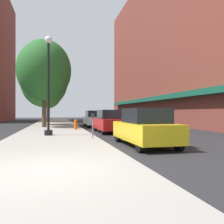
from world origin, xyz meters
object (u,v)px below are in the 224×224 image
tree_far (44,70)px  parking_meter_near (93,123)px  car_yellow (145,128)px  tree_mid (48,93)px  car_white (94,119)px  car_red (110,122)px  lamppost (48,83)px  fire_hydrant (76,124)px  tree_near (44,81)px

tree_far → parking_meter_near: bearing=-74.2°
tree_far → car_yellow: bearing=-69.1°
tree_mid → car_white: size_ratio=1.42×
car_red → tree_far: bearing=130.5°
lamppost → car_yellow: bearing=-47.9°
tree_mid → tree_far: size_ratio=0.76×
fire_hydrant → tree_near: tree_near is taller
tree_near → tree_mid: size_ratio=1.28×
lamppost → tree_mid: tree_mid is taller
tree_mid → car_white: 11.32m
tree_far → car_red: 8.89m
fire_hydrant → car_yellow: bearing=-75.8°
tree_near → car_white: tree_near is taller
lamppost → fire_hydrant: 5.50m
fire_hydrant → tree_mid: bearing=99.9°
tree_mid → car_white: bearing=-63.2°
car_yellow → car_white: same height
lamppost → parking_meter_near: size_ratio=4.50×
lamppost → car_red: bearing=27.9°
parking_meter_near → tree_mid: size_ratio=0.21×
fire_hydrant → car_red: 3.15m
tree_near → tree_mid: (0.22, 6.56, -0.86)m
tree_near → car_white: (5.10, -3.11, -4.17)m
fire_hydrant → car_yellow: 9.39m
fire_hydrant → tree_near: bearing=108.8°
lamppost → car_yellow: 6.79m
lamppost → car_yellow: (4.26, -4.72, -2.39)m
fire_hydrant → tree_far: size_ratio=0.10×
tree_mid → tree_far: 11.12m
tree_mid → car_red: (4.88, -16.91, -3.31)m
lamppost → tree_near: tree_near is taller
tree_far → car_yellow: size_ratio=1.88×
tree_near → parking_meter_near: bearing=-78.1°
car_red → car_white: size_ratio=1.00×
car_red → car_white: 7.25m
fire_hydrant → tree_near: 9.77m
lamppost → parking_meter_near: lamppost is taller
fire_hydrant → parking_meter_near: parking_meter_near is taller
car_white → lamppost: bearing=-112.0°
fire_hydrant → car_white: bearing=65.8°
tree_mid → tree_far: bearing=-90.1°
tree_near → tree_far: 4.52m
fire_hydrant → parking_meter_near: 6.68m
lamppost → fire_hydrant: (1.95, 4.38, -2.68)m
car_yellow → car_red: bearing=89.5°
fire_hydrant → tree_far: (-2.59, 3.73, 4.84)m
tree_mid → car_yellow: (4.88, -23.88, -3.31)m
parking_meter_near → tree_near: bearing=101.9°
tree_mid → car_yellow: size_ratio=1.42×
tree_mid → tree_far: (-0.01, -11.05, 1.24)m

